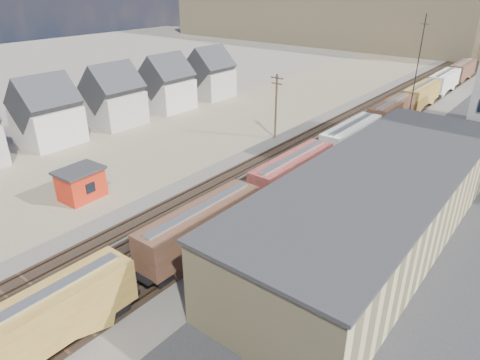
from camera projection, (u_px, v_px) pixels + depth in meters
The scene contains 11 objects.
ground at pixel (57, 307), 32.84m from camera, with size 300.00×300.00×0.00m, color #6B6356.
ballast_bed at pixel (347, 136), 68.14m from camera, with size 18.00×200.00×0.06m, color #4C4742.
dirt_yard at pixel (212, 127), 72.35m from camera, with size 24.00×180.00×0.03m, color #7D6D56.
asphalt_lot at pixel (476, 217), 45.15m from camera, with size 26.00×120.00×0.04m, color #232326.
rail_tracks at pixel (344, 135), 68.41m from camera, with size 11.40×200.00×0.24m.
freight_train at pixel (373, 123), 64.98m from camera, with size 3.00×119.74×4.46m.
warehouse at pixel (380, 202), 40.49m from camera, with size 12.40×40.40×7.25m.
utility_pole_north at pixel (276, 105), 65.02m from camera, with size 2.20×0.32×10.00m.
radio_mast at pixel (416, 73), 67.92m from camera, with size 1.20×0.16×18.00m.
townhouse_row at pixel (82, 107), 67.79m from camera, with size 8.15×68.16×10.47m.
maintenance_shed at pixel (81, 183), 48.23m from camera, with size 4.06×5.12×3.61m.
Camera 1 is at (26.89, -11.16, 22.88)m, focal length 32.00 mm.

